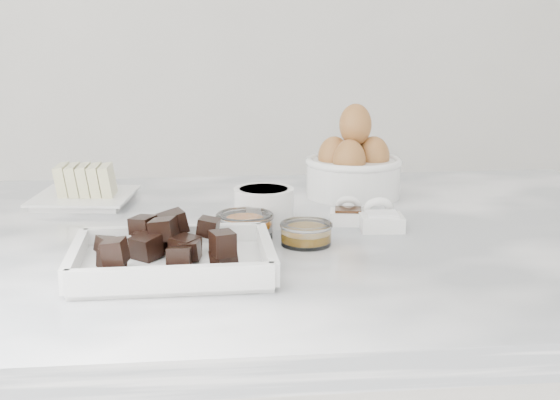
# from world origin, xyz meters

# --- Properties ---
(marble_slab) EXTENTS (1.20, 0.80, 0.04)m
(marble_slab) POSITION_xyz_m (0.00, 0.00, 0.92)
(marble_slab) COLOR silver
(marble_slab) RESTS_ON cabinet
(chocolate_dish) EXTENTS (0.24, 0.18, 0.06)m
(chocolate_dish) POSITION_xyz_m (-0.13, -0.16, 0.96)
(chocolate_dish) COLOR white
(chocolate_dish) RESTS_ON marble_slab
(butter_plate) EXTENTS (0.17, 0.17, 0.06)m
(butter_plate) POSITION_xyz_m (-0.28, 0.21, 0.96)
(butter_plate) COLOR white
(butter_plate) RESTS_ON marble_slab
(sugar_ramekin) EXTENTS (0.09, 0.09, 0.05)m
(sugar_ramekin) POSITION_xyz_m (-0.00, 0.05, 0.97)
(sugar_ramekin) COLOR white
(sugar_ramekin) RESTS_ON marble_slab
(egg_bowl) EXTENTS (0.16, 0.16, 0.15)m
(egg_bowl) POSITION_xyz_m (0.16, 0.21, 0.99)
(egg_bowl) COLOR white
(egg_bowl) RESTS_ON marble_slab
(honey_bowl) EXTENTS (0.07, 0.07, 0.03)m
(honey_bowl) POSITION_xyz_m (0.05, -0.06, 0.96)
(honey_bowl) COLOR white
(honey_bowl) RESTS_ON marble_slab
(zest_bowl) EXTENTS (0.08, 0.08, 0.03)m
(zest_bowl) POSITION_xyz_m (-0.03, -0.02, 0.96)
(zest_bowl) COLOR white
(zest_bowl) RESTS_ON marble_slab
(vanilla_spoon) EXTENTS (0.06, 0.07, 0.04)m
(vanilla_spoon) POSITION_xyz_m (0.12, 0.05, 0.95)
(vanilla_spoon) COLOR white
(vanilla_spoon) RESTS_ON marble_slab
(salt_spoon) EXTENTS (0.06, 0.08, 0.05)m
(salt_spoon) POSITION_xyz_m (0.16, 0.01, 0.95)
(salt_spoon) COLOR white
(salt_spoon) RESTS_ON marble_slab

